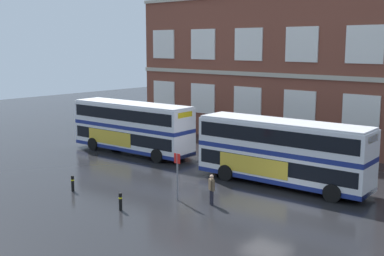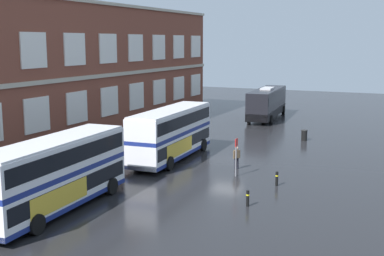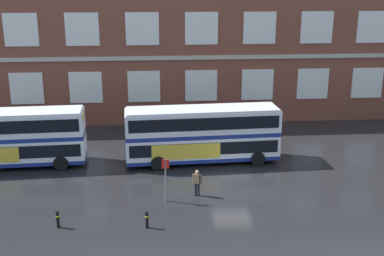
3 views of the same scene
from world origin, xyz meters
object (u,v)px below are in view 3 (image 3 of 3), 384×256
(double_decker_near, at_px, (5,138))
(safety_bollard_east, at_px, (147,220))
(double_decker_middle, at_px, (202,134))
(safety_bollard_west, at_px, (58,219))
(waiting_passenger, at_px, (197,182))
(bus_stand_flag, at_px, (166,176))

(double_decker_near, height_order, safety_bollard_east, double_decker_near)
(double_decker_near, height_order, double_decker_middle, same)
(safety_bollard_east, bearing_deg, double_decker_middle, 67.96)
(double_decker_near, bearing_deg, safety_bollard_west, -61.29)
(safety_bollard_west, relative_size, safety_bollard_east, 1.00)
(waiting_passenger, xyz_separation_m, safety_bollard_east, (-3.06, -3.89, -0.44))
(safety_bollard_east, bearing_deg, bus_stand_flag, 71.09)
(waiting_passenger, relative_size, bus_stand_flag, 0.63)
(waiting_passenger, bearing_deg, safety_bollard_east, -128.19)
(double_decker_middle, bearing_deg, double_decker_near, 179.29)
(double_decker_middle, relative_size, bus_stand_flag, 4.12)
(waiting_passenger, bearing_deg, safety_bollard_west, -156.11)
(safety_bollard_east, bearing_deg, double_decker_near, 135.33)
(double_decker_middle, distance_m, safety_bollard_west, 12.88)
(bus_stand_flag, height_order, safety_bollard_east, bus_stand_flag)
(waiting_passenger, distance_m, safety_bollard_west, 8.61)
(double_decker_middle, xyz_separation_m, safety_bollard_west, (-8.74, -9.31, -1.66))
(double_decker_middle, height_order, safety_bollard_west, double_decker_middle)
(safety_bollard_east, bearing_deg, safety_bollard_west, 175.22)
(double_decker_middle, xyz_separation_m, bus_stand_flag, (-2.82, -6.48, -0.51))
(double_decker_middle, height_order, waiting_passenger, double_decker_middle)
(double_decker_middle, xyz_separation_m, safety_bollard_east, (-3.93, -9.72, -1.66))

